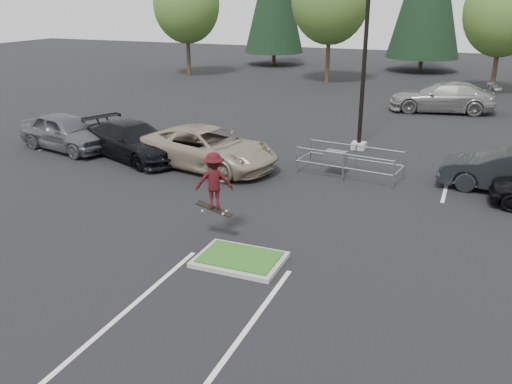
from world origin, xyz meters
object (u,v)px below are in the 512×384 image
at_px(decid_a, 187,7).
at_px(car_l_tan, 207,148).
at_px(decid_c, 503,15).
at_px(decid_b, 330,2).
at_px(car_far_silver, 443,97).
at_px(car_l_grey, 65,132).
at_px(light_pole, 365,44).
at_px(car_l_black, 132,140).
at_px(skateboarder, 214,181).
at_px(car_r_charc, 510,171).
at_px(cart_corral, 339,157).

distance_m(decid_a, car_l_tan, 27.13).
xyz_separation_m(decid_c, car_l_tan, (-10.49, -22.83, -4.45)).
xyz_separation_m(decid_b, car_far_silver, (9.29, -8.53, -5.18)).
xyz_separation_m(decid_c, car_l_grey, (-17.49, -22.83, -4.45)).
distance_m(car_l_grey, car_far_silver, 21.06).
height_order(light_pole, car_far_silver, light_pole).
height_order(decid_c, car_l_black, decid_c).
xyz_separation_m(car_l_tan, car_l_black, (-3.50, 0.00, -0.04)).
bearing_deg(skateboarder, car_l_tan, -86.65).
distance_m(skateboarder, car_far_silver, 21.49).
distance_m(skateboarder, car_l_grey, 11.96).
height_order(decid_a, car_l_black, decid_a).
relative_size(car_l_grey, car_far_silver, 0.79).
relative_size(decid_a, decid_b, 0.92).
xyz_separation_m(car_l_black, car_r_charc, (14.50, 1.42, 0.00)).
height_order(car_l_black, car_far_silver, car_far_silver).
height_order(decid_b, car_far_silver, decid_b).
bearing_deg(light_pole, decid_c, 72.89).
relative_size(decid_c, cart_corral, 2.12).
bearing_deg(car_l_grey, cart_corral, -72.83).
distance_m(light_pole, decid_b, 19.70).
relative_size(skateboarder, car_r_charc, 0.38).
xyz_separation_m(decid_c, car_r_charc, (0.51, -21.42, -4.49)).
height_order(decid_b, car_r_charc, decid_b).
bearing_deg(car_l_grey, decid_a, 27.94).
bearing_deg(decid_a, car_r_charc, -41.41).
xyz_separation_m(car_l_tan, car_l_grey, (-7.00, 0.00, 0.00)).
bearing_deg(car_l_tan, decid_c, -13.18).
bearing_deg(car_far_silver, skateboarder, -21.93).
height_order(car_l_black, car_r_charc, car_r_charc).
bearing_deg(car_l_black, car_far_silver, -15.09).
bearing_deg(decid_b, car_l_black, -94.84).
bearing_deg(car_l_black, light_pole, -37.69).
xyz_separation_m(decid_c, car_l_black, (-13.99, -22.83, -4.49)).
bearing_deg(decid_a, skateboarder, -59.93).
bearing_deg(car_l_grey, skateboarder, -108.06).
bearing_deg(car_r_charc, light_pole, -117.02).
xyz_separation_m(car_l_grey, car_r_charc, (18.00, 1.42, -0.04)).
distance_m(car_l_tan, car_l_grey, 7.00).
height_order(cart_corral, car_l_grey, car_l_grey).
xyz_separation_m(light_pole, car_l_tan, (-5.00, -5.00, -3.75)).
bearing_deg(car_l_grey, light_pole, -55.22).
xyz_separation_m(skateboarder, car_far_silver, (4.48, 21.00, -0.87)).
bearing_deg(car_l_tan, skateboarder, -139.70).
relative_size(cart_corral, car_r_charc, 0.85).
xyz_separation_m(decid_c, car_far_silver, (-2.71, -7.83, -4.39)).
xyz_separation_m(light_pole, cart_corral, (0.06, -3.94, -3.88)).
bearing_deg(decid_b, cart_corral, -73.71).
distance_m(decid_a, cart_corral, 29.18).
distance_m(cart_corral, car_l_black, 8.62).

